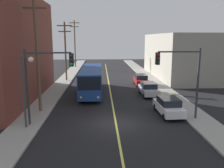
{
  "coord_description": "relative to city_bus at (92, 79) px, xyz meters",
  "views": [
    {
      "loc": [
        -1.19,
        -18.38,
        6.93
      ],
      "look_at": [
        0.0,
        6.74,
        2.0
      ],
      "focal_mm": 37.49,
      "sensor_mm": 36.0,
      "label": 1
    }
  ],
  "objects": [
    {
      "name": "parked_car_white",
      "position": [
        7.38,
        -9.27,
        -0.98
      ],
      "size": [
        1.94,
        4.46,
        1.62
      ],
      "color": "silver",
      "rests_on": "ground"
    },
    {
      "name": "sidewalk_right",
      "position": [
        9.67,
        -1.22,
        -1.74
      ],
      "size": [
        2.5,
        90.0,
        0.15
      ],
      "primitive_type": "cube",
      "color": "gray",
      "rests_on": "ground"
    },
    {
      "name": "building_right_warehouse",
      "position": [
        16.92,
        12.02,
        2.03
      ],
      "size": [
        12.0,
        20.24,
        7.69
      ],
      "color": "gray",
      "rests_on": "ground"
    },
    {
      "name": "city_bus",
      "position": [
        0.0,
        0.0,
        0.0
      ],
      "size": [
        2.59,
        12.16,
        3.2
      ],
      "color": "navy",
      "rests_on": "ground"
    },
    {
      "name": "utility_pole_far",
      "position": [
        -4.91,
        26.86,
        4.3
      ],
      "size": [
        2.4,
        0.28,
        10.91
      ],
      "color": "brown",
      "rests_on": "sidewalk_left"
    },
    {
      "name": "ground_plane",
      "position": [
        2.42,
        -11.22,
        -1.82
      ],
      "size": [
        120.0,
        120.0,
        0.0
      ],
      "primitive_type": "plane",
      "color": "black"
    },
    {
      "name": "fire_hydrant",
      "position": [
        9.27,
        -5.16,
        -1.23
      ],
      "size": [
        0.44,
        0.26,
        0.84
      ],
      "color": "red",
      "rests_on": "sidewalk_right"
    },
    {
      "name": "utility_pole_mid",
      "position": [
        -4.5,
        8.81,
        3.5
      ],
      "size": [
        2.4,
        0.28,
        9.35
      ],
      "color": "brown",
      "rests_on": "sidewalk_left"
    },
    {
      "name": "sidewalk_left",
      "position": [
        -4.83,
        -1.22,
        -1.74
      ],
      "size": [
        2.5,
        90.0,
        0.15
      ],
      "primitive_type": "cube",
      "color": "gray",
      "rests_on": "ground"
    },
    {
      "name": "lane_stripe_center",
      "position": [
        2.42,
        3.78,
        -1.81
      ],
      "size": [
        0.16,
        60.0,
        0.01
      ],
      "primitive_type": "cube",
      "color": "#D8CC4C",
      "rests_on": "ground"
    },
    {
      "name": "street_lamp_left",
      "position": [
        -4.4,
        -12.13,
        1.92
      ],
      "size": [
        0.98,
        0.4,
        5.5
      ],
      "color": "#38383D",
      "rests_on": "sidewalk_left"
    },
    {
      "name": "utility_pole_near",
      "position": [
        -4.56,
        -7.95,
        4.29
      ],
      "size": [
        2.4,
        0.28,
        10.89
      ],
      "color": "brown",
      "rests_on": "sidewalk_left"
    },
    {
      "name": "traffic_signal_left_corner",
      "position": [
        -2.99,
        -11.53,
        2.49
      ],
      "size": [
        3.75,
        0.48,
        6.0
      ],
      "color": "#2D2D33",
      "rests_on": "sidewalk_left"
    },
    {
      "name": "traffic_signal_right_corner",
      "position": [
        7.83,
        -10.67,
        2.49
      ],
      "size": [
        3.75,
        0.48,
        6.0
      ],
      "color": "#2D2D33",
      "rests_on": "sidewalk_right"
    },
    {
      "name": "parked_car_silver",
      "position": [
        7.04,
        -1.84,
        -0.98
      ],
      "size": [
        1.88,
        4.43,
        1.62
      ],
      "color": "#B7B7BC",
      "rests_on": "ground"
    },
    {
      "name": "parked_car_red",
      "position": [
        7.2,
        4.62,
        -0.98
      ],
      "size": [
        1.9,
        4.44,
        1.62
      ],
      "color": "maroon",
      "rests_on": "ground"
    }
  ]
}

